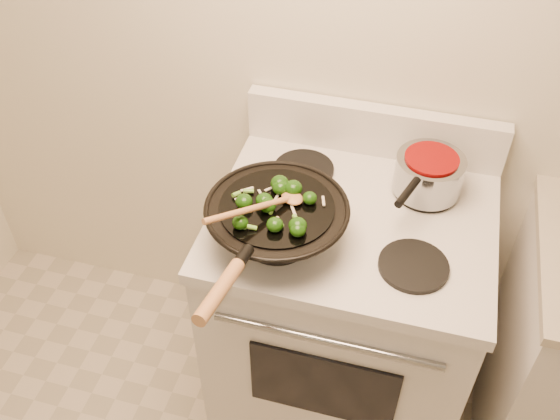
# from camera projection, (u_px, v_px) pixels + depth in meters

# --- Properties ---
(stove) EXTENTS (0.78, 0.67, 1.08)m
(stove) POSITION_uv_depth(u_px,v_px,m) (343.00, 314.00, 2.04)
(stove) COLOR silver
(stove) RESTS_ON ground
(wok) EXTENTS (0.37, 0.62, 0.19)m
(wok) POSITION_uv_depth(u_px,v_px,m) (276.00, 221.00, 1.60)
(wok) COLOR black
(wok) RESTS_ON stove
(stirfry) EXTENTS (0.24, 0.22, 0.04)m
(stirfry) POSITION_uv_depth(u_px,v_px,m) (277.00, 204.00, 1.55)
(stirfry) COLOR #153B09
(stirfry) RESTS_ON wok
(wooden_spoon) EXTENTS (0.20, 0.25, 0.09)m
(wooden_spoon) POSITION_uv_depth(u_px,v_px,m) (268.00, 204.00, 1.53)
(wooden_spoon) COLOR #AD7344
(wooden_spoon) RESTS_ON wok
(saucepan) EXTENTS (0.19, 0.30, 0.11)m
(saucepan) POSITION_uv_depth(u_px,v_px,m) (429.00, 174.00, 1.75)
(saucepan) COLOR gray
(saucepan) RESTS_ON stove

